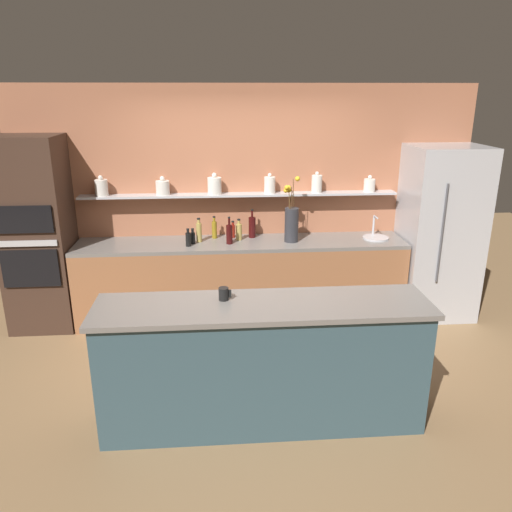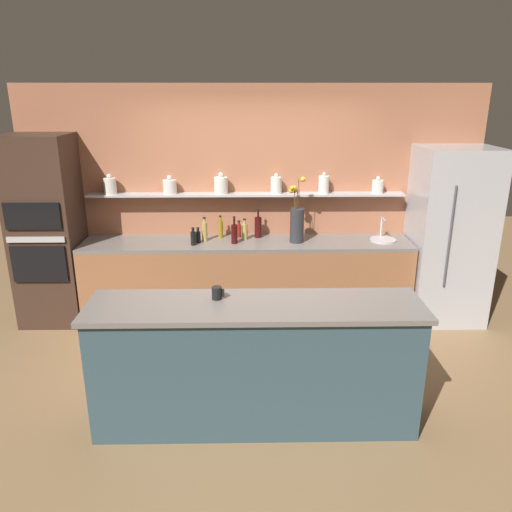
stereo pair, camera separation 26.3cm
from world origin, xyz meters
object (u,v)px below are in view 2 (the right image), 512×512
refrigerator (449,236)px  bottle_wine_3 (234,233)px  flower_vase (297,223)px  bottle_spirit_4 (245,231)px  bottle_oil_7 (220,229)px  bottle_wine_2 (258,227)px  sink_fixture (383,238)px  bottle_sauce_6 (198,236)px  bottle_sauce_5 (239,230)px  bottle_sauce_0 (193,238)px  bottle_spirit_1 (205,231)px  coffee_mug (217,293)px  oven_tower (47,232)px

refrigerator → bottle_wine_3: bearing=-179.4°
flower_vase → bottle_spirit_4: 0.60m
bottle_spirit_4 → bottle_oil_7: 0.29m
bottle_wine_2 → bottle_wine_3: (-0.27, -0.23, -0.01)m
sink_fixture → bottle_sauce_6: bearing=-178.9°
bottle_wine_3 → bottle_oil_7: bottle_wine_3 is taller
bottle_sauce_5 → bottle_oil_7: 0.21m
flower_vase → sink_fixture: bearing=2.3°
bottle_sauce_0 → bottle_sauce_6: bearing=64.0°
sink_fixture → bottle_spirit_1: (-2.00, 0.03, 0.09)m
bottle_spirit_1 → bottle_sauce_5: bearing=20.3°
bottle_sauce_6 → coffee_mug: bearing=-80.3°
flower_vase → bottle_oil_7: 0.88m
bottle_spirit_1 → bottle_sauce_6: 0.10m
flower_vase → bottle_wine_3: (-0.69, -0.04, -0.11)m
flower_vase → bottle_spirit_4: size_ratio=3.04×
bottle_wine_3 → coffee_mug: bottle_wine_3 is taller
bottle_spirit_1 → bottle_wine_2: bearing=12.3°
oven_tower → flower_vase: size_ratio=2.86×
oven_tower → bottle_sauce_6: size_ratio=12.12×
refrigerator → bottle_oil_7: bearing=175.4°
bottle_wine_2 → bottle_sauce_6: size_ratio=1.90×
bottle_sauce_5 → bottle_sauce_0: bearing=-148.8°
bottle_spirit_4 → bottle_wine_2: bearing=29.7°
bottle_sauce_5 → coffee_mug: size_ratio=1.99×
flower_vase → bottle_sauce_6: bearing=180.0°
oven_tower → bottle_sauce_6: oven_tower is taller
bottle_sauce_0 → coffee_mug: bearing=-78.3°
flower_vase → bottle_spirit_1: size_ratio=2.71×
bottle_sauce_6 → bottle_wine_2: bearing=16.4°
refrigerator → bottle_sauce_0: size_ratio=9.95×
bottle_oil_7 → bottle_wine_3: bearing=-54.9°
bottle_sauce_0 → flower_vase: bearing=4.6°
bottle_spirit_1 → bottle_oil_7: size_ratio=1.06×
bottle_sauce_5 → bottle_sauce_6: bearing=-155.3°
bottle_wine_3 → bottle_sauce_6: 0.41m
refrigerator → bottle_spirit_1: size_ratio=7.23×
bottle_oil_7 → bottle_spirit_1: bearing=-142.3°
sink_fixture → bottle_oil_7: bearing=175.0°
bottle_oil_7 → bottle_sauce_5: bearing=2.6°
oven_tower → coffee_mug: 2.69m
sink_fixture → coffee_mug: sink_fixture is taller
bottle_wine_2 → bottle_sauce_6: (-0.67, -0.20, -0.05)m
flower_vase → bottle_sauce_5: bearing=162.1°
oven_tower → bottle_sauce_5: bearing=4.9°
bottle_oil_7 → coffee_mug: bearing=-87.9°
sink_fixture → bottle_sauce_0: bearing=-176.5°
bottle_sauce_0 → bottle_wine_3: (0.45, 0.06, 0.03)m
flower_vase → bottle_sauce_0: 1.15m
bottle_spirit_1 → bottle_sauce_6: bottle_spirit_1 is taller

